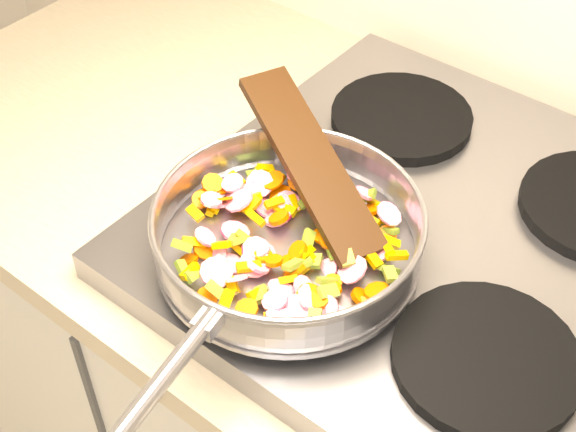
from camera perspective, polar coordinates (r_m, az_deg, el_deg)
The scene contains 7 objects.
cooktop at distance 0.97m, azimuth 10.37°, elevation -1.44°, with size 0.60×0.60×0.04m, color #939399.
grate_fl at distance 0.92m, azimuth -1.34°, elevation -1.24°, with size 0.19×0.19×0.02m, color black.
grate_fr at distance 0.83m, azimuth 13.91°, elevation -9.81°, with size 0.19×0.19×0.02m, color black.
grate_bl at distance 1.10m, azimuth 8.07°, elevation 6.97°, with size 0.19×0.19×0.02m, color black.
saute_pan at distance 0.87m, azimuth -0.07°, elevation -1.11°, with size 0.34×0.50×0.06m.
vegetable_heap at distance 0.87m, azimuth -0.05°, elevation -1.95°, with size 0.28×0.25×0.05m.
wooden_spatula at distance 0.91m, azimuth 1.60°, elevation 3.91°, with size 0.26×0.06×0.01m, color black.
Camera 1 is at (-0.42, 1.03, 1.61)m, focal length 50.00 mm.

